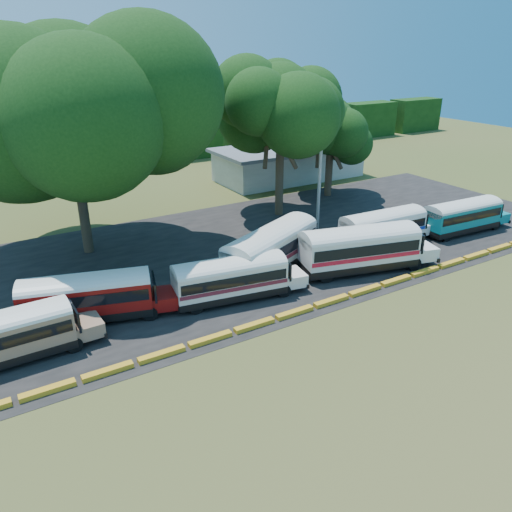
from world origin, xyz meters
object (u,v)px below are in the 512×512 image
bus_teal (464,214)px  tree_west (68,106)px  bus_white_red (362,246)px  bus_beige (3,335)px  bus_cream_west (233,277)px  bus_red (90,295)px

bus_teal → tree_west: bearing=160.2°
bus_white_red → bus_teal: size_ratio=1.18×
bus_beige → bus_cream_west: 13.97m
bus_beige → bus_teal: 38.10m
bus_white_red → bus_red: bearing=-174.8°
bus_white_red → tree_west: tree_west is taller
bus_beige → bus_cream_west: bus_cream_west is taller
bus_beige → bus_teal: bus_teal is taller
tree_west → bus_teal: bearing=-23.3°
bus_cream_west → bus_white_red: bus_white_red is taller
bus_red → bus_beige: bearing=-141.1°
bus_beige → tree_west: bearing=59.1°
bus_white_red → bus_teal: bus_white_red is taller
bus_red → bus_teal: bus_red is taller
bus_red → tree_west: size_ratio=0.55×
bus_beige → tree_west: tree_west is taller
bus_red → bus_white_red: bus_white_red is taller
bus_red → bus_white_red: (19.35, -3.11, 0.22)m
bus_beige → tree_west: size_ratio=0.52×
tree_west → bus_cream_west: bearing=-65.3°
bus_beige → bus_white_red: (24.51, -0.93, 0.28)m
bus_cream_west → bus_teal: size_ratio=1.01×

